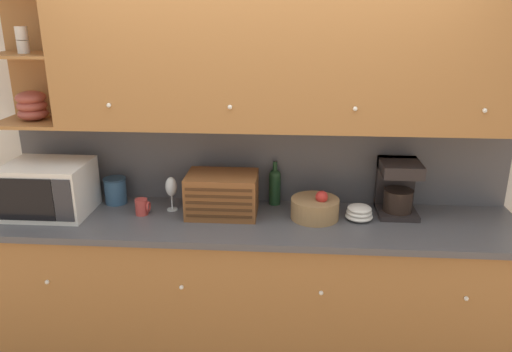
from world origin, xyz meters
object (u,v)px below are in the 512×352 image
bread_box (222,194)px  bowl_stack_on_counter (359,213)px  fruit_basket (315,208)px  coffee_maker (398,186)px  mug (142,207)px  wine_glass (171,188)px  wine_bottle (275,185)px  microwave (49,188)px  storage_canister (115,191)px

bread_box → bowl_stack_on_counter: 0.84m
fruit_basket → coffee_maker: coffee_maker is taller
mug → wine_glass: wine_glass is taller
wine_bottle → coffee_maker: coffee_maker is taller
wine_glass → fruit_basket: bearing=-4.0°
microwave → wine_bottle: bearing=10.2°
bread_box → coffee_maker: 1.09m
wine_bottle → bowl_stack_on_counter: bearing=-22.7°
mug → bread_box: bearing=5.4°
microwave → mug: size_ratio=4.85×
storage_canister → mug: storage_canister is taller
storage_canister → wine_bottle: wine_bottle is taller
storage_canister → wine_glass: 0.41m
microwave → coffee_maker: 2.16m
microwave → coffee_maker: coffee_maker is taller
storage_canister → wine_glass: wine_glass is taller
fruit_basket → coffee_maker: bearing=14.3°
microwave → bread_box: 1.07m
storage_canister → fruit_basket: bearing=-6.8°
coffee_maker → wine_glass: bearing=-177.3°
microwave → mug: 0.58m
mug → bowl_stack_on_counter: bearing=0.8°
microwave → coffee_maker: bearing=4.4°
storage_canister → wine_bottle: 1.04m
wine_bottle → fruit_basket: wine_bottle is taller
coffee_maker → storage_canister: bearing=179.2°
bread_box → bowl_stack_on_counter: bearing=-1.9°
mug → coffee_maker: bearing=5.6°
storage_canister → fruit_basket: size_ratio=0.59×
bread_box → wine_bottle: size_ratio=1.49×
mug → coffee_maker: size_ratio=0.30×
microwave → wine_glass: microwave is taller
storage_canister → wine_glass: size_ratio=0.78×
bowl_stack_on_counter → coffee_maker: size_ratio=0.49×
mug → coffee_maker: coffee_maker is taller
wine_bottle → fruit_basket: bearing=-40.0°
microwave → mug: (0.57, 0.01, -0.11)m
storage_canister → bowl_stack_on_counter: bearing=-5.8°
wine_glass → wine_bottle: 0.66m
mug → bowl_stack_on_counter: 1.33m
bread_box → microwave: bearing=-176.8°
mug → bread_box: bread_box is taller
microwave → wine_glass: (0.74, 0.10, -0.01)m
bread_box → coffee_maker: bearing=5.6°
mug → bowl_stack_on_counter: (1.33, 0.02, -0.01)m
bowl_stack_on_counter → fruit_basket: bearing=178.9°
fruit_basket → bread_box: bearing=177.7°
wine_bottle → coffee_maker: size_ratio=0.85×
wine_glass → coffee_maker: bearing=2.7°
mug → bowl_stack_on_counter: size_ratio=0.61×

